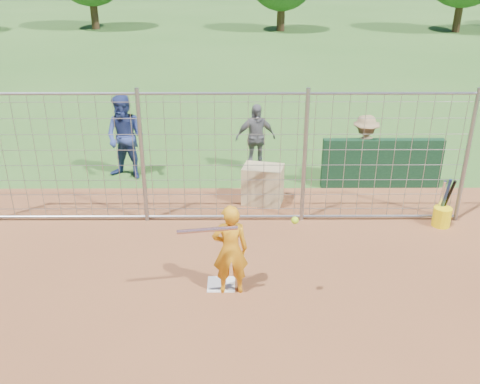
{
  "coord_description": "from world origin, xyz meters",
  "views": [
    {
      "loc": [
        0.26,
        -7.23,
        4.82
      ],
      "look_at": [
        0.3,
        0.8,
        1.15
      ],
      "focal_mm": 40.0,
      "sensor_mm": 36.0,
      "label": 1
    }
  ],
  "objects_px": {
    "equipment_bin": "(263,185)",
    "bucket_with_bats": "(442,214)",
    "bystander_a": "(125,138)",
    "batter": "(230,250)",
    "bystander_b": "(255,138)",
    "bystander_c": "(364,150)"
  },
  "relations": [
    {
      "from": "bystander_b",
      "to": "bystander_c",
      "type": "xyz_separation_m",
      "value": [
        2.35,
        -0.79,
        -0.02
      ]
    },
    {
      "from": "bystander_a",
      "to": "bystander_c",
      "type": "distance_m",
      "value": 5.3
    },
    {
      "from": "bystander_c",
      "to": "bucket_with_bats",
      "type": "relative_size",
      "value": 1.63
    },
    {
      "from": "batter",
      "to": "bystander_c",
      "type": "xyz_separation_m",
      "value": [
        2.88,
        4.13,
        0.06
      ]
    },
    {
      "from": "bystander_a",
      "to": "equipment_bin",
      "type": "relative_size",
      "value": 2.4
    },
    {
      "from": "batter",
      "to": "bucket_with_bats",
      "type": "relative_size",
      "value": 1.51
    },
    {
      "from": "batter",
      "to": "bystander_c",
      "type": "height_order",
      "value": "bystander_c"
    },
    {
      "from": "equipment_bin",
      "to": "bucket_with_bats",
      "type": "distance_m",
      "value": 3.51
    },
    {
      "from": "bystander_a",
      "to": "bystander_b",
      "type": "distance_m",
      "value": 2.96
    },
    {
      "from": "bystander_a",
      "to": "bystander_b",
      "type": "relative_size",
      "value": 1.19
    },
    {
      "from": "bystander_a",
      "to": "bucket_with_bats",
      "type": "height_order",
      "value": "bystander_a"
    },
    {
      "from": "bystander_b",
      "to": "bucket_with_bats",
      "type": "relative_size",
      "value": 1.66
    },
    {
      "from": "bystander_c",
      "to": "equipment_bin",
      "type": "height_order",
      "value": "bystander_c"
    },
    {
      "from": "bystander_b",
      "to": "bystander_c",
      "type": "relative_size",
      "value": 1.02
    },
    {
      "from": "batter",
      "to": "bystander_b",
      "type": "xyz_separation_m",
      "value": [
        0.53,
        4.92,
        0.08
      ]
    },
    {
      "from": "bystander_a",
      "to": "bucket_with_bats",
      "type": "relative_size",
      "value": 1.97
    },
    {
      "from": "bystander_a",
      "to": "bystander_b",
      "type": "xyz_separation_m",
      "value": [
        2.93,
        0.4,
        -0.15
      ]
    },
    {
      "from": "equipment_bin",
      "to": "bystander_b",
      "type": "bearing_deg",
      "value": 106.29
    },
    {
      "from": "bystander_a",
      "to": "bystander_c",
      "type": "height_order",
      "value": "bystander_a"
    },
    {
      "from": "equipment_bin",
      "to": "bucket_with_bats",
      "type": "height_order",
      "value": "bucket_with_bats"
    },
    {
      "from": "bystander_c",
      "to": "equipment_bin",
      "type": "bearing_deg",
      "value": 12.65
    },
    {
      "from": "bystander_a",
      "to": "bucket_with_bats",
      "type": "distance_m",
      "value": 6.86
    }
  ]
}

